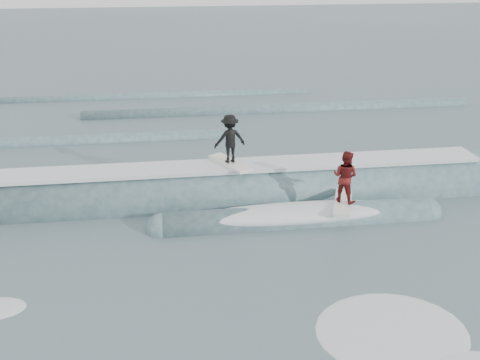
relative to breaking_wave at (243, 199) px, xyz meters
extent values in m
plane|color=#384C51|center=(-0.22, -6.70, -0.03)|extent=(160.00, 160.00, 0.00)
cylinder|color=#395560|center=(-0.22, 0.27, -0.03)|extent=(21.78, 2.33, 2.33)
cylinder|color=#395560|center=(1.58, -1.93, -0.03)|extent=(9.00, 1.14, 1.14)
sphere|color=#395560|center=(-2.92, -1.93, -0.03)|extent=(1.14, 1.14, 1.14)
sphere|color=#395560|center=(6.08, -1.93, -0.03)|extent=(1.14, 1.14, 1.14)
cube|color=white|center=(-0.22, 0.27, 1.20)|extent=(18.00, 1.30, 0.14)
ellipsoid|color=white|center=(1.58, -1.93, 0.27)|extent=(7.60, 1.30, 0.60)
cube|color=silver|center=(-0.45, 0.27, 1.32)|extent=(1.44, 2.02, 0.10)
imported|color=black|center=(-0.45, 0.27, 2.24)|extent=(1.23, 0.85, 1.74)
cube|color=white|center=(3.10, -1.93, 0.58)|extent=(1.21, 2.07, 0.10)
imported|color=#571110|center=(3.10, -1.93, 1.52)|extent=(1.08, 1.06, 1.76)
ellipsoid|color=white|center=(2.49, -7.75, -0.03)|extent=(3.69, 2.51, 0.10)
cylinder|color=#395560|center=(-10.13, 7.30, -0.03)|extent=(22.00, 0.70, 0.70)
cylinder|color=#395560|center=(3.73, 11.30, -0.03)|extent=(22.00, 0.80, 0.80)
cylinder|color=#395560|center=(-4.67, 15.30, -0.03)|extent=(22.00, 0.60, 0.60)
camera|label=1|loc=(-2.47, -17.46, 8.35)|focal=40.00mm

